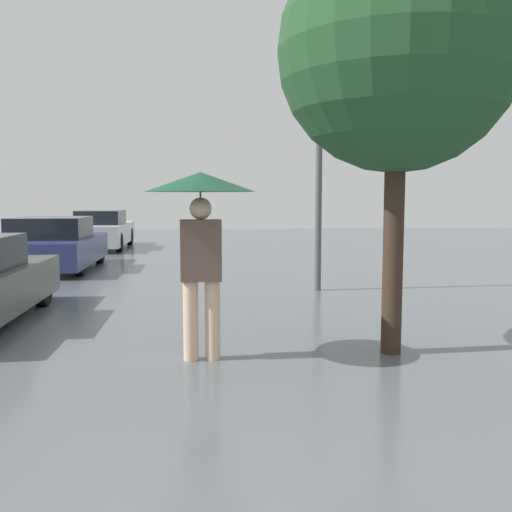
{
  "coord_description": "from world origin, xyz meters",
  "views": [
    {
      "loc": [
        -0.01,
        -0.82,
        1.7
      ],
      "look_at": [
        0.58,
        5.06,
        1.09
      ],
      "focal_mm": 40.0,
      "sensor_mm": 36.0,
      "label": 1
    }
  ],
  "objects_px": {
    "parked_car_third": "(53,245)",
    "parked_car_farthest": "(102,231)",
    "pedestrian": "(201,210)",
    "street_lamp": "(319,125)",
    "tree": "(398,52)"
  },
  "relations": [
    {
      "from": "parked_car_third",
      "to": "parked_car_farthest",
      "type": "xyz_separation_m",
      "value": [
        0.22,
        5.68,
        0.02
      ]
    },
    {
      "from": "parked_car_third",
      "to": "tree",
      "type": "distance_m",
      "value": 9.94
    },
    {
      "from": "parked_car_third",
      "to": "parked_car_farthest",
      "type": "height_order",
      "value": "parked_car_farthest"
    },
    {
      "from": "parked_car_third",
      "to": "parked_car_farthest",
      "type": "distance_m",
      "value": 5.68
    },
    {
      "from": "pedestrian",
      "to": "parked_car_farthest",
      "type": "distance_m",
      "value": 13.99
    },
    {
      "from": "pedestrian",
      "to": "street_lamp",
      "type": "xyz_separation_m",
      "value": [
        2.14,
        4.3,
        1.42
      ]
    },
    {
      "from": "parked_car_farthest",
      "to": "tree",
      "type": "bearing_deg",
      "value": -68.64
    },
    {
      "from": "pedestrian",
      "to": "parked_car_third",
      "type": "height_order",
      "value": "pedestrian"
    },
    {
      "from": "pedestrian",
      "to": "tree",
      "type": "height_order",
      "value": "tree"
    },
    {
      "from": "parked_car_farthest",
      "to": "street_lamp",
      "type": "xyz_separation_m",
      "value": [
        5.37,
        -9.28,
        2.39
      ]
    },
    {
      "from": "tree",
      "to": "street_lamp",
      "type": "relative_size",
      "value": 1.05
    },
    {
      "from": "parked_car_farthest",
      "to": "street_lamp",
      "type": "bearing_deg",
      "value": -59.94
    },
    {
      "from": "pedestrian",
      "to": "tree",
      "type": "relative_size",
      "value": 0.44
    },
    {
      "from": "parked_car_farthest",
      "to": "tree",
      "type": "distance_m",
      "value": 14.76
    },
    {
      "from": "tree",
      "to": "street_lamp",
      "type": "bearing_deg",
      "value": 88.9
    }
  ]
}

